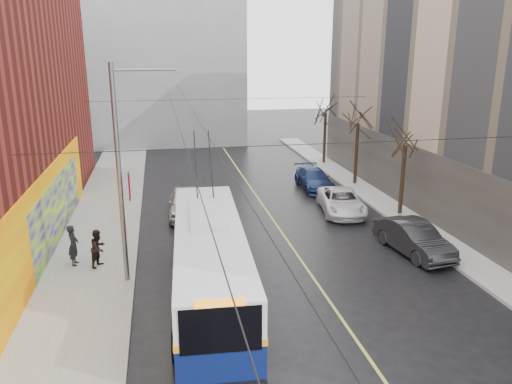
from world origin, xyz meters
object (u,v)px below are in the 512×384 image
Objects in this scene: parked_car_b at (414,238)px; tree_near at (406,132)px; parked_car_d at (314,179)px; streetlight_pole at (123,170)px; trolleybus at (210,261)px; parked_car_c at (341,201)px; following_car at (185,202)px; tree_far at (326,103)px; pedestrian_a at (73,245)px; tree_mid at (359,112)px; pedestrian_b at (98,248)px.

tree_near is at bearing 61.90° from parked_car_b.
parked_car_b is 12.05m from parked_car_d.
streetlight_pole is 4.95m from trolleybus.
tree_near is 1.27× the size of parked_car_c.
streetlight_pole is 9.76m from following_car.
tree_far is 25.53m from pedestrian_a.
trolleybus is 6.57× the size of pedestrian_a.
streetlight_pole is 1.37× the size of tree_far.
parked_car_c is (-3.20, -12.79, -4.44)m from tree_far.
parked_car_b is at bearing -92.97° from pedestrian_a.
tree_near is at bearing 21.62° from streetlight_pole.
streetlight_pole is at bearing -158.38° from tree_near.
parked_car_c is 2.72× the size of pedestrian_a.
following_car is (-0.38, 10.49, -0.79)m from trolleybus.
following_car is at bearing 95.07° from trolleybus.
parked_car_c is at bearing 159.22° from tree_near.
tree_mid reaches higher than following_car.
tree_mid is 13.29m from parked_car_b.
pedestrian_b is at bearing -132.07° from tree_far.
streetlight_pole reaches higher than following_car.
tree_far is at bearing 64.38° from trolleybus.
pedestrian_a is (-15.68, 1.38, 0.30)m from parked_car_b.
tree_near is at bearing -90.00° from tree_mid.
tree_mid is at bearing -90.00° from tree_far.
pedestrian_b is (-1.43, 1.64, -3.84)m from streetlight_pole.
parked_car_c and parked_car_d have the same top height.
tree_near reaches higher than parked_car_d.
tree_near is 7.09m from parked_car_b.
parked_car_b is 13.00m from following_car.
tree_mid reaches higher than parked_car_c.
following_car is at bearing -37.37° from pedestrian_a.
pedestrian_b is at bearing 144.09° from trolleybus.
parked_car_b reaches higher than parked_car_c.
pedestrian_b is (-16.57, -11.36, -4.25)m from tree_mid.
parked_car_d is (-3.20, -0.36, -4.55)m from tree_mid.
tree_mid is 3.60× the size of pedestrian_a.
parked_car_d is (8.81, 14.68, -0.89)m from trolleybus.
parked_car_b reaches higher than parked_car_d.
pedestrian_a is at bearing -148.18° from tree_mid.
tree_near reaches higher than pedestrian_b.
parked_car_d is (11.94, 12.64, -4.15)m from streetlight_pole.
trolleybus is at bearing -33.04° from streetlight_pole.
parked_car_c is (-3.20, -5.79, -4.55)m from tree_mid.
parked_car_d is 1.03× the size of following_car.
tree_far is at bearing 90.00° from tree_mid.
tree_mid is at bearing 23.39° from following_car.
tree_near is at bearing -62.90° from parked_car_d.
pedestrian_a is at bearing -167.35° from tree_near.
pedestrian_b is at bearing -118.29° from following_car.
pedestrian_b is (-4.56, 3.68, -0.58)m from trolleybus.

